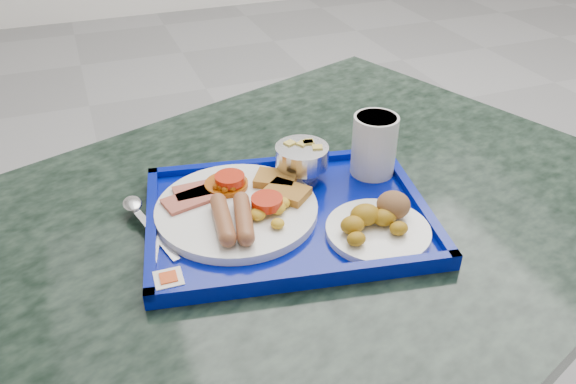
# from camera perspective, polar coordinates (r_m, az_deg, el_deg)

# --- Properties ---
(floor) EXTENTS (6.00, 6.00, 0.00)m
(floor) POSITION_cam_1_polar(r_m,az_deg,el_deg) (2.56, 13.88, 1.25)
(floor) COLOR gray
(floor) RESTS_ON ground
(table) EXTENTS (1.50, 1.24, 0.80)m
(table) POSITION_cam_1_polar(r_m,az_deg,el_deg) (1.01, -1.60, -12.64)
(table) COLOR slate
(table) RESTS_ON floor
(tray) EXTENTS (0.48, 0.39, 0.03)m
(tray) POSITION_cam_1_polar(r_m,az_deg,el_deg) (0.88, 0.00, -2.48)
(tray) COLOR #031092
(tray) RESTS_ON table
(main_plate) EXTENTS (0.25, 0.25, 0.04)m
(main_plate) POSITION_cam_1_polar(r_m,az_deg,el_deg) (0.87, -4.86, -1.39)
(main_plate) COLOR white
(main_plate) RESTS_ON tray
(bread_plate) EXTENTS (0.15, 0.15, 0.05)m
(bread_plate) POSITION_cam_1_polar(r_m,az_deg,el_deg) (0.84, 9.21, -3.11)
(bread_plate) COLOR white
(bread_plate) RESTS_ON tray
(fruit_bowl) EXTENTS (0.09, 0.09, 0.06)m
(fruit_bowl) POSITION_cam_1_polar(r_m,az_deg,el_deg) (0.94, 1.43, 3.57)
(fruit_bowl) COLOR #B2B2B5
(fruit_bowl) RESTS_ON tray
(juice_cup) EXTENTS (0.08, 0.08, 0.11)m
(juice_cup) POSITION_cam_1_polar(r_m,az_deg,el_deg) (0.96, 8.75, 4.91)
(juice_cup) COLOR silver
(juice_cup) RESTS_ON tray
(spoon) EXTENTS (0.07, 0.18, 0.01)m
(spoon) POSITION_cam_1_polar(r_m,az_deg,el_deg) (0.90, -14.89, -1.92)
(spoon) COLOR #B2B2B5
(spoon) RESTS_ON tray
(knife) EXTENTS (0.05, 0.16, 0.00)m
(knife) POSITION_cam_1_polar(r_m,az_deg,el_deg) (0.86, -13.59, -3.87)
(knife) COLOR #B2B2B5
(knife) RESTS_ON tray
(jam_packet) EXTENTS (0.04, 0.04, 0.01)m
(jam_packet) POSITION_cam_1_polar(r_m,az_deg,el_deg) (0.76, -12.00, -8.86)
(jam_packet) COLOR white
(jam_packet) RESTS_ON tray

